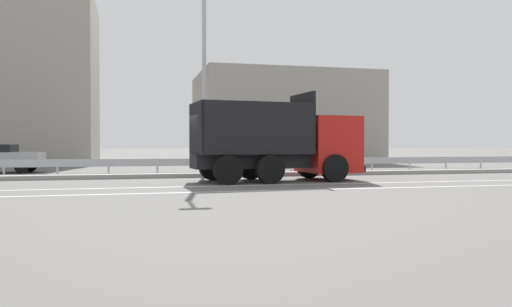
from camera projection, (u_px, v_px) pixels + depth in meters
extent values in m
plane|color=#605E5B|center=(215.00, 181.00, 19.46)|extent=(320.00, 320.00, 0.00)
cube|color=silver|center=(289.00, 185.00, 17.50)|extent=(71.12, 0.16, 0.01)
cube|color=silver|center=(309.00, 190.00, 15.53)|extent=(71.12, 0.16, 0.01)
cube|color=gray|center=(207.00, 175.00, 21.74)|extent=(39.11, 1.10, 0.18)
cube|color=#9EA0A5|center=(204.00, 162.00, 22.53)|extent=(71.12, 0.04, 0.32)
cylinder|color=#ADADB2|center=(4.00, 171.00, 20.54)|extent=(0.09, 0.09, 0.62)
cylinder|color=#ADADB2|center=(57.00, 171.00, 21.04)|extent=(0.09, 0.09, 0.62)
cylinder|color=#ADADB2|center=(109.00, 170.00, 21.54)|extent=(0.09, 0.09, 0.62)
cylinder|color=#ADADB2|center=(157.00, 169.00, 22.03)|extent=(0.09, 0.09, 0.62)
cylinder|color=#ADADB2|center=(204.00, 169.00, 22.53)|extent=(0.09, 0.09, 0.62)
cylinder|color=#ADADB2|center=(249.00, 168.00, 23.03)|extent=(0.09, 0.09, 0.62)
cylinder|color=#ADADB2|center=(291.00, 168.00, 23.52)|extent=(0.09, 0.09, 0.62)
cylinder|color=#ADADB2|center=(332.00, 167.00, 24.02)|extent=(0.09, 0.09, 0.62)
cylinder|color=#ADADB2|center=(372.00, 167.00, 24.52)|extent=(0.09, 0.09, 0.62)
cylinder|color=#ADADB2|center=(410.00, 166.00, 25.02)|extent=(0.09, 0.09, 0.62)
cylinder|color=#ADADB2|center=(446.00, 166.00, 25.51)|extent=(0.09, 0.09, 0.62)
cylinder|color=#ADADB2|center=(481.00, 166.00, 26.01)|extent=(0.09, 0.09, 0.62)
cube|color=red|center=(328.00, 144.00, 19.94)|extent=(2.12, 2.51, 2.20)
cube|color=black|center=(349.00, 135.00, 20.24)|extent=(0.20, 2.03, 0.83)
cube|color=black|center=(350.00, 168.00, 20.28)|extent=(0.29, 2.32, 0.24)
cube|color=black|center=(251.00, 161.00, 18.92)|extent=(4.59, 1.67, 0.53)
cube|color=black|center=(251.00, 152.00, 18.92)|extent=(4.49, 2.62, 0.12)
cube|color=black|center=(243.00, 128.00, 19.93)|extent=(4.31, 0.46, 1.79)
cube|color=black|center=(261.00, 126.00, 17.87)|extent=(4.31, 0.46, 1.79)
cube|color=black|center=(302.00, 122.00, 19.57)|extent=(0.29, 2.27, 2.24)
cube|color=black|center=(197.00, 127.00, 18.23)|extent=(0.29, 2.27, 1.79)
cylinder|color=black|center=(309.00, 166.00, 20.96)|extent=(1.06, 0.40, 1.04)
cylinder|color=black|center=(335.00, 168.00, 18.76)|extent=(1.06, 0.40, 1.04)
cylinder|color=black|center=(250.00, 167.00, 20.13)|extent=(1.06, 0.40, 1.04)
cylinder|color=black|center=(270.00, 169.00, 17.94)|extent=(1.06, 0.40, 1.04)
cylinder|color=black|center=(212.00, 167.00, 19.63)|extent=(1.06, 0.40, 1.04)
cylinder|color=black|center=(228.00, 170.00, 17.44)|extent=(1.06, 0.40, 1.04)
cylinder|color=white|center=(305.00, 172.00, 22.82)|extent=(0.16, 0.16, 0.33)
cylinder|color=black|center=(305.00, 165.00, 22.82)|extent=(0.16, 0.16, 0.33)
cylinder|color=white|center=(305.00, 158.00, 22.81)|extent=(0.16, 0.16, 0.33)
cylinder|color=black|center=(305.00, 150.00, 22.80)|extent=(0.16, 0.16, 0.33)
cylinder|color=white|center=(305.00, 143.00, 22.80)|extent=(0.16, 0.16, 0.33)
cylinder|color=#1E4CB2|center=(305.00, 131.00, 22.79)|extent=(0.78, 0.03, 0.78)
cylinder|color=white|center=(305.00, 131.00, 22.79)|extent=(0.84, 0.02, 0.84)
cylinder|color=#ADADB2|center=(204.00, 70.00, 21.43)|extent=(0.18, 0.18, 9.26)
cylinder|color=black|center=(30.00, 166.00, 25.77)|extent=(0.61, 0.23, 0.60)
cylinder|color=black|center=(21.00, 167.00, 24.11)|extent=(0.61, 0.23, 0.60)
cube|color=gray|center=(283.00, 119.00, 40.65)|extent=(13.58, 10.07, 7.04)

